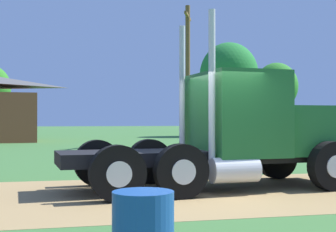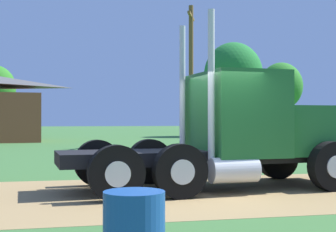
% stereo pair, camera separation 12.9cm
% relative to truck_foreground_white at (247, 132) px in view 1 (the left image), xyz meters
% --- Properties ---
extents(ground_plane, '(200.00, 200.00, 0.00)m').
position_rel_truck_foreground_white_xyz_m(ground_plane, '(-1.33, -0.63, -1.24)').
color(ground_plane, '#3B6B32').
extents(dirt_track, '(120.00, 5.39, 0.01)m').
position_rel_truck_foreground_white_xyz_m(dirt_track, '(-1.33, -0.63, -1.24)').
color(dirt_track, '#9C7E4E').
rests_on(dirt_track, ground_plane).
extents(truck_foreground_white, '(7.06, 3.05, 3.77)m').
position_rel_truck_foreground_white_xyz_m(truck_foreground_white, '(0.00, 0.00, 0.00)').
color(truck_foreground_white, black).
rests_on(truck_foreground_white, ground_plane).
extents(utility_pole_near, '(0.95, 2.09, 7.92)m').
position_rel_truck_foreground_white_xyz_m(utility_pole_near, '(2.99, 15.81, 2.97)').
color(utility_pole_near, brown).
rests_on(utility_pole_near, ground_plane).
extents(tree_right, '(5.28, 5.28, 8.50)m').
position_rel_truck_foreground_white_xyz_m(tree_right, '(11.10, 31.08, 4.34)').
color(tree_right, '#513823').
rests_on(tree_right, ground_plane).
extents(tree_far_right, '(4.27, 4.27, 7.21)m').
position_rel_truck_foreground_white_xyz_m(tree_far_right, '(17.35, 34.36, 3.60)').
color(tree_far_right, '#513823').
rests_on(tree_far_right, ground_plane).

